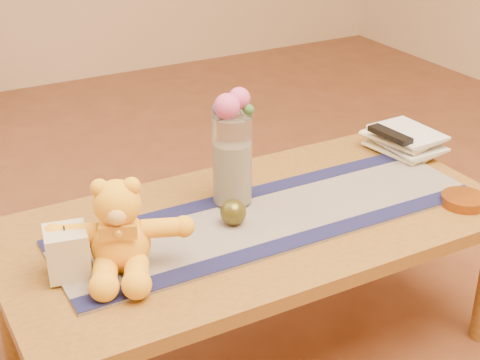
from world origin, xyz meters
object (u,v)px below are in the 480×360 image
book_bottom (386,155)px  amber_dish (464,200)px  teddy_bear (119,226)px  tv_remote (390,135)px  pillar_candle (67,252)px  bronze_ball (233,212)px  glass_vase (232,160)px

book_bottom → amber_dish: size_ratio=1.75×
teddy_bear → tv_remote: 1.00m
pillar_candle → bronze_ball: (0.46, 0.02, -0.02)m
teddy_bear → tv_remote: size_ratio=2.06×
amber_dish → bronze_ball: bearing=161.7°
bronze_ball → tv_remote: (0.65, 0.14, 0.04)m
pillar_candle → tv_remote: size_ratio=0.73×
teddy_bear → amber_dish: 0.98m
glass_vase → bronze_ball: bearing=-117.3°
book_bottom → bronze_ball: bearing=-175.2°
bronze_ball → tv_remote: bearing=12.3°
pillar_candle → amber_dish: pillar_candle is taller
teddy_bear → tv_remote: (0.98, 0.19, -0.03)m
book_bottom → pillar_candle: bearing=-179.7°
book_bottom → amber_dish: bearing=-100.6°
bronze_ball → book_bottom: bearing=13.1°
glass_vase → tv_remote: 0.59m
teddy_bear → glass_vase: bearing=44.2°
glass_vase → teddy_bear: bearing=-157.6°
book_bottom → teddy_bear: bearing=-176.9°
glass_vase → bronze_ball: (-0.06, -0.11, -0.09)m
teddy_bear → amber_dish: size_ratio=2.59×
teddy_bear → bronze_ball: size_ratio=4.66×
glass_vase → book_bottom: (0.59, 0.04, -0.13)m
pillar_candle → tv_remote: (1.10, 0.16, 0.02)m
tv_remote → bronze_ball: bearing=-173.1°
teddy_bear → book_bottom: teddy_bear is taller
bronze_ball → amber_dish: 0.67m
glass_vase → amber_dish: (0.57, -0.32, -0.12)m
bronze_ball → book_bottom: (0.65, 0.15, -0.03)m
tv_remote → amber_dish: tv_remote is taller
pillar_candle → amber_dish: bearing=-10.0°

